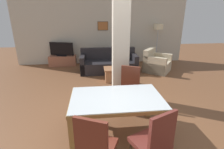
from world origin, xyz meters
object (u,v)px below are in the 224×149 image
object	(u,v)px
dining_chair_near_left	(95,145)
bottle	(119,65)
tv_stand	(63,61)
coffee_table	(114,74)
armchair	(156,64)
tv_screen	(62,49)
dining_chair_far_right	(129,87)
sofa	(109,64)
dining_table	(117,104)
floor_lamp	(158,30)
dining_chair_near_right	(154,140)

from	to	relation	value
dining_chair_near_left	bottle	size ratio (longest dim) A/B	3.77
tv_stand	coffee_table	bearing A→B (deg)	-44.81
dining_chair_near_left	armchair	distance (m)	4.93
armchair	tv_screen	world-z (taller)	tv_screen
dining_chair_far_right	bottle	world-z (taller)	dining_chair_far_right
coffee_table	dining_chair_far_right	bearing A→B (deg)	-85.71
sofa	tv_stand	distance (m)	2.11
dining_chair_near_left	coffee_table	distance (m)	3.62
coffee_table	tv_screen	bearing A→B (deg)	135.19
coffee_table	bottle	bearing A→B (deg)	-13.96
sofa	tv_screen	size ratio (longest dim) A/B	2.14
bottle	dining_table	bearing A→B (deg)	-99.63
dining_table	dining_chair_near_left	bearing A→B (deg)	-114.00
dining_chair_far_right	sofa	world-z (taller)	dining_chair_far_right
dining_chair_far_right	bottle	bearing A→B (deg)	-66.22
bottle	tv_screen	distance (m)	2.92
coffee_table	bottle	distance (m)	0.36
armchair	floor_lamp	xyz separation A→B (m)	(0.37, 1.10, 1.14)
dining_chair_near_left	coffee_table	world-z (taller)	dining_chair_near_left
dining_chair_far_right	sofa	bearing A→B (deg)	-60.30
dining_chair_far_right	tv_screen	bearing A→B (deg)	-35.61
sofa	tv_stand	xyz separation A→B (m)	(-1.87, 0.99, -0.09)
dining_chair_near_left	armchair	xyz separation A→B (m)	(2.38, 4.31, -0.23)
coffee_table	tv_stand	distance (m)	2.77
armchair	tv_stand	world-z (taller)	armchair
tv_stand	floor_lamp	size ratio (longest dim) A/B	0.65
sofa	tv_screen	xyz separation A→B (m)	(-1.87, 0.99, 0.40)
dining_chair_near_right	armchair	world-z (taller)	dining_chair_near_right
dining_chair_near_right	coffee_table	bearing A→B (deg)	67.79
sofa	floor_lamp	world-z (taller)	floor_lamp
dining_chair_far_right	dining_table	bearing A→B (deg)	90.00
coffee_table	tv_stand	xyz separation A→B (m)	(-1.96, 1.95, -0.01)
bottle	floor_lamp	xyz separation A→B (m)	(1.91, 1.91, 0.90)
tv_stand	floor_lamp	distance (m)	4.22
dining_table	dining_chair_near_left	world-z (taller)	dining_chair_near_left
dining_chair_near_right	tv_screen	size ratio (longest dim) A/B	1.02
dining_table	coffee_table	distance (m)	2.67
bottle	tv_stand	size ratio (longest dim) A/B	0.24
armchair	tv_screen	xyz separation A→B (m)	(-3.67, 1.18, 0.40)
sofa	coffee_table	bearing A→B (deg)	95.63
armchair	bottle	world-z (taller)	armchair
sofa	coffee_table	distance (m)	0.97
coffee_table	tv_stand	size ratio (longest dim) A/B	0.61
dining_table	floor_lamp	xyz separation A→B (m)	(2.35, 4.50, 0.84)
dining_table	dining_chair_near_right	bearing A→B (deg)	-65.66
armchair	coffee_table	bearing A→B (deg)	-28.14
dining_chair_far_right	tv_stand	distance (m)	4.27
bottle	tv_stand	distance (m)	2.93
dining_chair_far_right	tv_stand	size ratio (longest dim) A/B	0.91
dining_chair_near_left	armchair	size ratio (longest dim) A/B	0.82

